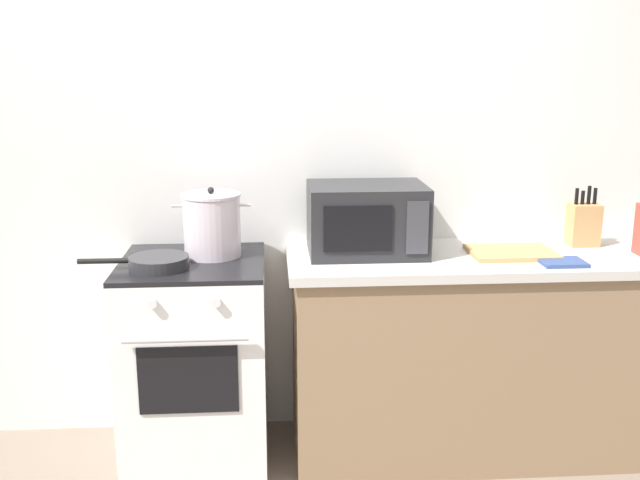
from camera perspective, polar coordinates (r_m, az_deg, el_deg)
name	(u,v)px	position (r m, az deg, el deg)	size (l,w,h in m)	color
back_wall	(338,168)	(3.37, 1.46, 5.67)	(4.40, 0.10, 2.50)	silver
lower_cabinet_right	(478,357)	(3.37, 12.30, -9.00)	(1.64, 0.56, 0.88)	#8C7051
countertop_right	(483,258)	(3.22, 12.72, -1.43)	(1.70, 0.60, 0.04)	beige
stove	(196,363)	(3.23, -9.71, -9.51)	(0.60, 0.64, 0.92)	white
stock_pot	(212,225)	(3.11, -8.49, 1.19)	(0.33, 0.25, 0.30)	silver
frying_pan	(157,262)	(2.98, -12.68, -1.72)	(0.44, 0.24, 0.05)	#28282B
microwave	(367,219)	(3.13, 3.69, 1.65)	(0.50, 0.37, 0.30)	#232326
cutting_board	(511,253)	(3.23, 14.83, -0.96)	(0.36, 0.26, 0.02)	tan
knife_block	(583,224)	(3.47, 20.01, 1.19)	(0.13, 0.10, 0.27)	tan
oven_mitt	(562,262)	(3.14, 18.51, -1.67)	(0.18, 0.14, 0.02)	#33477A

